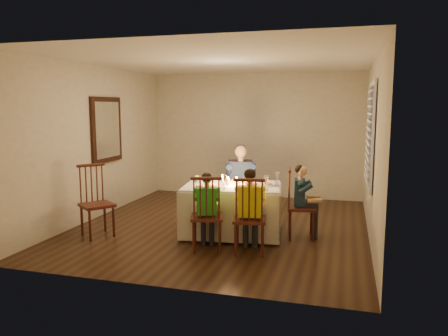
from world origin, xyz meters
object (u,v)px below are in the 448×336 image
(chair_near_left, at_px, (207,250))
(chair_extra, at_px, (98,236))
(chair_end, at_px, (301,237))
(child_teal, at_px, (301,237))
(child_yellow, at_px, (249,253))
(adult, at_px, (240,221))
(child_green, at_px, (207,250))
(chair_adult, at_px, (240,221))
(serving_bowl, at_px, (200,180))
(dining_table, at_px, (232,199))
(chair_near_right, at_px, (249,253))

(chair_near_left, relative_size, chair_extra, 0.96)
(chair_end, xyz_separation_m, child_teal, (0.00, 0.00, 0.00))
(child_yellow, bearing_deg, adult, -81.63)
(adult, bearing_deg, child_yellow, -88.36)
(chair_near_left, relative_size, child_green, 0.97)
(chair_adult, relative_size, child_yellow, 0.91)
(serving_bowl, bearing_deg, child_teal, -3.12)
(dining_table, distance_m, chair_near_left, 0.97)
(adult, bearing_deg, chair_end, -48.53)
(chair_near_right, distance_m, child_teal, 1.04)
(child_yellow, xyz_separation_m, child_teal, (0.58, 0.87, 0.00))
(chair_end, bearing_deg, chair_near_left, 119.75)
(child_green, bearing_deg, chair_adult, -109.13)
(child_green, height_order, child_teal, child_teal)
(chair_near_right, xyz_separation_m, chair_extra, (-2.33, 0.12, 0.00))
(adult, height_order, child_teal, adult)
(chair_end, relative_size, child_teal, 0.95)
(chair_near_left, bearing_deg, dining_table, -116.31)
(child_yellow, bearing_deg, chair_extra, -12.44)
(dining_table, distance_m, child_yellow, 1.03)
(chair_near_left, height_order, chair_end, same)
(chair_extra, relative_size, child_yellow, 0.95)
(chair_near_left, xyz_separation_m, child_teal, (1.15, 0.90, 0.00))
(chair_extra, bearing_deg, chair_end, -38.25)
(child_yellow, bearing_deg, child_teal, -133.07)
(chair_near_right, relative_size, child_green, 0.97)
(chair_adult, xyz_separation_m, child_yellow, (0.50, -1.55, 0.00))
(chair_near_right, distance_m, adult, 1.63)
(dining_table, bearing_deg, child_teal, -2.13)
(chair_end, height_order, child_teal, child_teal)
(dining_table, bearing_deg, chair_extra, -169.13)
(child_yellow, height_order, child_teal, child_yellow)
(chair_near_right, bearing_deg, child_green, -6.65)
(adult, distance_m, child_teal, 1.28)
(dining_table, relative_size, chair_end, 1.54)
(chair_end, relative_size, child_yellow, 0.91)
(dining_table, distance_m, chair_adult, 0.95)
(child_green, bearing_deg, chair_near_right, 166.44)
(child_teal, bearing_deg, dining_table, 87.67)
(dining_table, height_order, chair_adult, dining_table)
(chair_extra, bearing_deg, chair_adult, -14.64)
(chair_adult, bearing_deg, serving_bowl, -146.27)
(chair_near_left, xyz_separation_m, chair_extra, (-1.75, 0.15, 0.00))
(dining_table, xyz_separation_m, child_green, (-0.14, -0.79, -0.54))
(child_teal, bearing_deg, child_yellow, 138.23)
(adult, bearing_deg, child_green, -108.94)
(chair_adult, xyz_separation_m, adult, (0.00, 0.00, 0.00))
(chair_adult, height_order, adult, adult)
(child_green, relative_size, child_teal, 0.98)
(chair_extra, bearing_deg, adult, -14.64)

